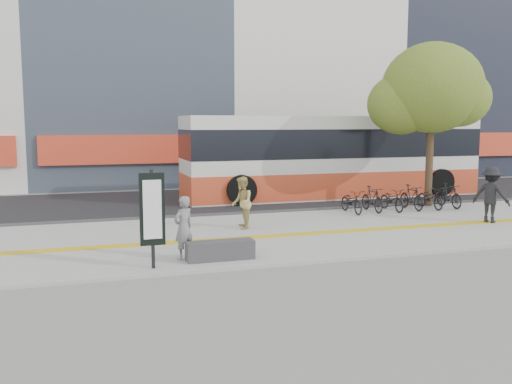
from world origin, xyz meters
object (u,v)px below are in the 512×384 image
object	(u,v)px
pedestrian_dark	(491,195)
pedestrian_tan	(242,203)
bus	(333,159)
street_tree	(430,90)
seated_woman	(184,228)
signboard	(152,211)
bench	(220,250)

from	to	relation	value
pedestrian_dark	pedestrian_tan	bearing A→B (deg)	47.63
bus	pedestrian_tan	xyz separation A→B (m)	(-5.96, -6.13, -0.83)
street_tree	seated_woman	size ratio (longest dim) A/B	4.21
signboard	pedestrian_tan	bearing A→B (deg)	50.65
pedestrian_tan	bus	bearing A→B (deg)	147.57
bench	pedestrian_tan	xyz separation A→B (m)	(1.58, 3.57, 0.57)
bench	seated_woman	xyz separation A→B (m)	(-0.80, 0.33, 0.52)
street_tree	pedestrian_tan	bearing A→B (deg)	-163.36
pedestrian_dark	bench	bearing A→B (deg)	70.53
street_tree	seated_woman	xyz separation A→B (m)	(-10.58, -5.69, -3.68)
signboard	pedestrian_tan	distance (m)	5.03
bus	pedestrian_dark	world-z (taller)	bus
bench	bus	world-z (taller)	bus
bench	signboard	xyz separation A→B (m)	(-1.60, -0.31, 1.06)
bench	signboard	bearing A→B (deg)	-169.19
bus	pedestrian_tan	world-z (taller)	bus
seated_woman	pedestrian_tan	world-z (taller)	pedestrian_tan
street_tree	bench	bearing A→B (deg)	-148.38
signboard	seated_woman	size ratio (longest dim) A/B	1.47
street_tree	bus	world-z (taller)	street_tree
bus	seated_woman	xyz separation A→B (m)	(-8.34, -9.37, -0.88)
bench	street_tree	world-z (taller)	street_tree
signboard	pedestrian_tan	world-z (taller)	signboard
signboard	street_tree	size ratio (longest dim) A/B	0.35
bench	pedestrian_tan	size ratio (longest dim) A/B	1.01
pedestrian_tan	street_tree	bearing A→B (deg)	118.40
bench	pedestrian_tan	world-z (taller)	pedestrian_tan
seated_woman	signboard	bearing A→B (deg)	6.52
bench	signboard	world-z (taller)	signboard
street_tree	pedestrian_dark	world-z (taller)	street_tree
seated_woman	pedestrian_dark	xyz separation A→B (m)	(10.31, 1.80, 0.15)
seated_woman	pedestrian_dark	distance (m)	10.47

